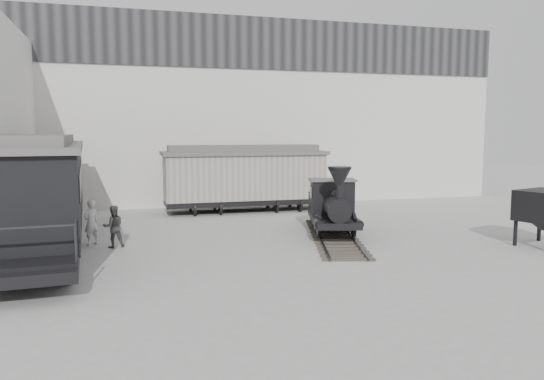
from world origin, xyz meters
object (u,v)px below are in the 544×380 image
object	(u,v)px
visitor_a	(91,223)
boxcar	(245,177)
visitor_b	(114,227)
locomotive	(333,209)
passenger_coach	(39,190)

from	to	relation	value
visitor_a	boxcar	bearing A→B (deg)	-176.11
visitor_a	visitor_b	bearing A→B (deg)	100.65
locomotive	visitor_a	world-z (taller)	locomotive
passenger_coach	visitor_b	world-z (taller)	passenger_coach
passenger_coach	visitor_a	bearing A→B (deg)	-14.16
locomotive	passenger_coach	bearing A→B (deg)	-169.51
boxcar	visitor_a	bearing A→B (deg)	-137.43
boxcar	locomotive	bearing A→B (deg)	-74.44
locomotive	visitor_a	size ratio (longest dim) A/B	4.87
locomotive	visitor_b	world-z (taller)	locomotive
boxcar	visitor_a	size ratio (longest dim) A/B	5.11
locomotive	visitor_b	size ratio (longest dim) A/B	5.32
locomotive	visitor_a	bearing A→B (deg)	-168.43
locomotive	passenger_coach	size ratio (longest dim) A/B	0.58
boxcar	visitor_a	xyz separation A→B (m)	(-7.64, -6.90, -1.04)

